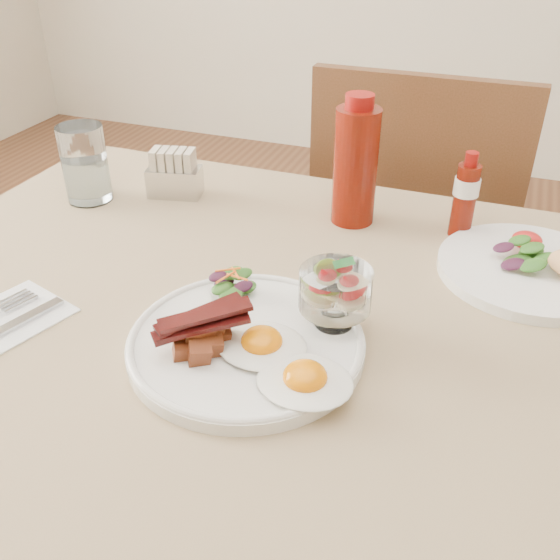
{
  "coord_description": "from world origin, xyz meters",
  "views": [
    {
      "loc": [
        0.16,
        -0.61,
        1.22
      ],
      "look_at": [
        -0.07,
        -0.02,
        0.82
      ],
      "focal_mm": 40.0,
      "sensor_mm": 36.0,
      "label": 1
    }
  ],
  "objects_px": {
    "ketchup_bottle": "(355,164)",
    "water_glass": "(86,168)",
    "sugar_caddy": "(174,176)",
    "chair_far": "(412,244)",
    "main_plate": "(246,344)",
    "second_plate": "(545,267)",
    "table": "(331,381)",
    "hot_sauce_bottle": "(465,196)",
    "fruit_cup": "(335,290)"
  },
  "relations": [
    {
      "from": "table",
      "to": "chair_far",
      "type": "distance_m",
      "value": 0.68
    },
    {
      "from": "second_plate",
      "to": "hot_sauce_bottle",
      "type": "xyz_separation_m",
      "value": [
        -0.13,
        0.09,
        0.05
      ]
    },
    {
      "from": "main_plate",
      "to": "fruit_cup",
      "type": "distance_m",
      "value": 0.12
    },
    {
      "from": "sugar_caddy",
      "to": "chair_far",
      "type": "bearing_deg",
      "value": 33.11
    },
    {
      "from": "ketchup_bottle",
      "to": "table",
      "type": "bearing_deg",
      "value": -78.96
    },
    {
      "from": "chair_far",
      "to": "main_plate",
      "type": "height_order",
      "value": "chair_far"
    },
    {
      "from": "hot_sauce_bottle",
      "to": "sugar_caddy",
      "type": "bearing_deg",
      "value": -176.89
    },
    {
      "from": "fruit_cup",
      "to": "hot_sauce_bottle",
      "type": "xyz_separation_m",
      "value": [
        0.11,
        0.32,
        0.0
      ]
    },
    {
      "from": "table",
      "to": "water_glass",
      "type": "xyz_separation_m",
      "value": [
        -0.51,
        0.21,
        0.15
      ]
    },
    {
      "from": "ketchup_bottle",
      "to": "fruit_cup",
      "type": "bearing_deg",
      "value": -79.04
    },
    {
      "from": "table",
      "to": "second_plate",
      "type": "bearing_deg",
      "value": 41.73
    },
    {
      "from": "second_plate",
      "to": "water_glass",
      "type": "distance_m",
      "value": 0.75
    },
    {
      "from": "table",
      "to": "second_plate",
      "type": "distance_m",
      "value": 0.34
    },
    {
      "from": "ketchup_bottle",
      "to": "sugar_caddy",
      "type": "relative_size",
      "value": 2.06
    },
    {
      "from": "sugar_caddy",
      "to": "water_glass",
      "type": "xyz_separation_m",
      "value": [
        -0.13,
        -0.07,
        0.02
      ]
    },
    {
      "from": "main_plate",
      "to": "water_glass",
      "type": "xyz_separation_m",
      "value": [
        -0.42,
        0.29,
        0.05
      ]
    },
    {
      "from": "chair_far",
      "to": "sugar_caddy",
      "type": "height_order",
      "value": "chair_far"
    },
    {
      "from": "ketchup_bottle",
      "to": "water_glass",
      "type": "height_order",
      "value": "ketchup_bottle"
    },
    {
      "from": "chair_far",
      "to": "fruit_cup",
      "type": "height_order",
      "value": "chair_far"
    },
    {
      "from": "chair_far",
      "to": "sugar_caddy",
      "type": "xyz_separation_m",
      "value": [
        -0.37,
        -0.39,
        0.26
      ]
    },
    {
      "from": "chair_far",
      "to": "ketchup_bottle",
      "type": "bearing_deg",
      "value": -98.73
    },
    {
      "from": "table",
      "to": "fruit_cup",
      "type": "height_order",
      "value": "fruit_cup"
    },
    {
      "from": "chair_far",
      "to": "water_glass",
      "type": "bearing_deg",
      "value": -137.96
    },
    {
      "from": "water_glass",
      "to": "main_plate",
      "type": "bearing_deg",
      "value": -34.32
    },
    {
      "from": "sugar_caddy",
      "to": "fruit_cup",
      "type": "bearing_deg",
      "value": -50.45
    },
    {
      "from": "fruit_cup",
      "to": "ketchup_bottle",
      "type": "distance_m",
      "value": 0.31
    },
    {
      "from": "main_plate",
      "to": "water_glass",
      "type": "distance_m",
      "value": 0.51
    },
    {
      "from": "chair_far",
      "to": "water_glass",
      "type": "xyz_separation_m",
      "value": [
        -0.51,
        -0.46,
        0.28
      ]
    },
    {
      "from": "main_plate",
      "to": "ketchup_bottle",
      "type": "bearing_deg",
      "value": 85.6
    },
    {
      "from": "chair_far",
      "to": "second_plate",
      "type": "height_order",
      "value": "chair_far"
    },
    {
      "from": "second_plate",
      "to": "ketchup_bottle",
      "type": "distance_m",
      "value": 0.32
    },
    {
      "from": "fruit_cup",
      "to": "water_glass",
      "type": "distance_m",
      "value": 0.55
    },
    {
      "from": "second_plate",
      "to": "hot_sauce_bottle",
      "type": "relative_size",
      "value": 2.02
    },
    {
      "from": "water_glass",
      "to": "chair_far",
      "type": "bearing_deg",
      "value": 42.04
    },
    {
      "from": "fruit_cup",
      "to": "hot_sauce_bottle",
      "type": "height_order",
      "value": "hot_sauce_bottle"
    },
    {
      "from": "second_plate",
      "to": "water_glass",
      "type": "height_order",
      "value": "water_glass"
    },
    {
      "from": "main_plate",
      "to": "table",
      "type": "bearing_deg",
      "value": 42.43
    },
    {
      "from": "ketchup_bottle",
      "to": "chair_far",
      "type": "bearing_deg",
      "value": 81.27
    },
    {
      "from": "sugar_caddy",
      "to": "water_glass",
      "type": "bearing_deg",
      "value": -165.27
    },
    {
      "from": "fruit_cup",
      "to": "sugar_caddy",
      "type": "distance_m",
      "value": 0.48
    },
    {
      "from": "chair_far",
      "to": "second_plate",
      "type": "distance_m",
      "value": 0.57
    },
    {
      "from": "ketchup_bottle",
      "to": "water_glass",
      "type": "xyz_separation_m",
      "value": [
        -0.45,
        -0.08,
        -0.04
      ]
    },
    {
      "from": "fruit_cup",
      "to": "sugar_caddy",
      "type": "xyz_separation_m",
      "value": [
        -0.38,
        0.29,
        -0.03
      ]
    },
    {
      "from": "chair_far",
      "to": "sugar_caddy",
      "type": "bearing_deg",
      "value": -134.03
    },
    {
      "from": "sugar_caddy",
      "to": "water_glass",
      "type": "distance_m",
      "value": 0.15
    },
    {
      "from": "chair_far",
      "to": "main_plate",
      "type": "xyz_separation_m",
      "value": [
        -0.09,
        -0.74,
        0.24
      ]
    },
    {
      "from": "table",
      "to": "water_glass",
      "type": "relative_size",
      "value": 10.15
    },
    {
      "from": "fruit_cup",
      "to": "ketchup_bottle",
      "type": "xyz_separation_m",
      "value": [
        -0.06,
        0.31,
        0.03
      ]
    },
    {
      "from": "chair_far",
      "to": "hot_sauce_bottle",
      "type": "xyz_separation_m",
      "value": [
        0.11,
        -0.36,
        0.29
      ]
    },
    {
      "from": "second_plate",
      "to": "hot_sauce_bottle",
      "type": "bearing_deg",
      "value": 144.88
    }
  ]
}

